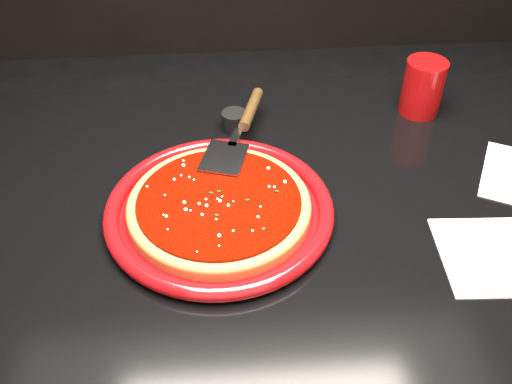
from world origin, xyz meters
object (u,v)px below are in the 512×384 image
(pizza_server, at_px, (240,130))
(cup, at_px, (423,87))
(plate, at_px, (219,210))
(table, at_px, (282,345))
(ramekin, at_px, (234,121))

(pizza_server, bearing_deg, cup, 32.73)
(plate, bearing_deg, table, 1.87)
(plate, relative_size, pizza_server, 1.22)
(pizza_server, relative_size, cup, 2.73)
(plate, relative_size, cup, 3.33)
(table, height_order, plate, plate)
(table, xyz_separation_m, plate, (-0.11, -0.00, 0.39))
(table, xyz_separation_m, pizza_server, (-0.07, 0.17, 0.42))
(pizza_server, xyz_separation_m, cup, (0.36, 0.10, 0.01))
(plate, distance_m, pizza_server, 0.18)
(table, distance_m, cup, 0.58)
(cup, relative_size, ramekin, 2.29)
(table, relative_size, plate, 3.34)
(table, xyz_separation_m, cup, (0.29, 0.27, 0.43))
(plate, relative_size, ramekin, 7.61)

